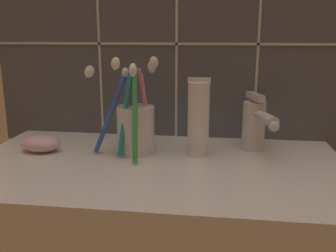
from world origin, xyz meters
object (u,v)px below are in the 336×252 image
at_px(soap_bar, 41,144).
at_px(toothbrush_cup, 135,124).
at_px(toothpaste_tube, 198,117).
at_px(sink_faucet, 256,123).

bearing_deg(soap_bar, toothbrush_cup, 6.04).
height_order(toothbrush_cup, soap_bar, toothbrush_cup).
xyz_separation_m(toothpaste_tube, soap_bar, (-0.30, -0.02, -0.06)).
distance_m(toothbrush_cup, sink_faucet, 0.23).
relative_size(toothbrush_cup, soap_bar, 2.39).
xyz_separation_m(toothpaste_tube, sink_faucet, (0.11, 0.04, -0.02)).
bearing_deg(toothpaste_tube, soap_bar, -176.13).
relative_size(toothpaste_tube, soap_bar, 1.89).
xyz_separation_m(toothbrush_cup, toothpaste_tube, (0.12, 0.00, 0.02)).
height_order(toothbrush_cup, toothpaste_tube, toothbrush_cup).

